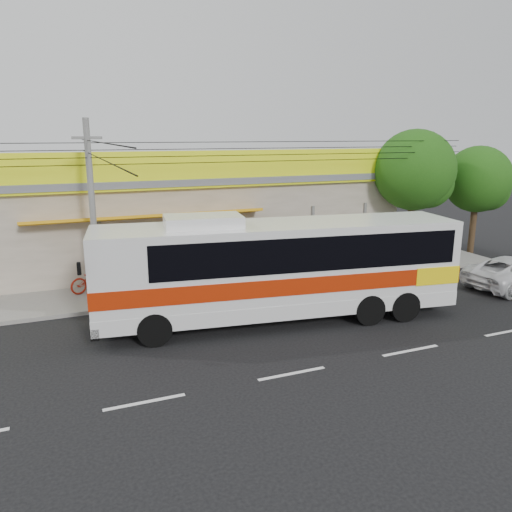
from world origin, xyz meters
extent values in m
plane|color=black|center=(0.00, 0.00, 0.00)|extent=(120.00, 120.00, 0.00)
cube|color=slate|center=(0.00, 6.00, 0.07)|extent=(30.00, 3.20, 0.15)
cube|color=gray|center=(0.00, 11.60, 2.10)|extent=(22.00, 8.00, 4.20)
cube|color=slate|center=(0.00, 11.60, 4.35)|extent=(22.60, 8.60, 0.30)
cube|color=#F0FF16|center=(0.00, 7.48, 4.90)|extent=(22.00, 0.24, 1.60)
cube|color=#AE0925|center=(-2.00, 7.45, 4.90)|extent=(9.00, 0.10, 1.20)
cube|color=#177214|center=(6.50, 7.45, 4.90)|extent=(2.40, 0.10, 1.10)
cube|color=navy|center=(9.20, 7.45, 4.90)|extent=(2.20, 0.10, 1.10)
cube|color=orange|center=(-2.00, 7.30, 3.00)|extent=(10.00, 1.20, 0.37)
cube|color=silver|center=(1.35, 1.36, 1.97)|extent=(12.65, 4.23, 3.00)
cube|color=#AE2307|center=(1.35, 1.36, 1.60)|extent=(12.69, 4.28, 0.57)
cube|color=yellow|center=(6.68, 0.63, 1.60)|extent=(2.00, 2.84, 0.62)
cube|color=black|center=(2.07, 1.26, 2.64)|extent=(10.60, 3.99, 1.14)
cube|color=black|center=(-4.72, 2.18, 2.43)|extent=(0.47, 2.28, 1.55)
cube|color=silver|center=(-1.21, 1.71, 3.65)|extent=(2.65, 1.77, 0.37)
cylinder|color=black|center=(-3.11, 0.78, 0.54)|extent=(1.11, 0.47, 1.08)
cylinder|color=black|center=(-2.80, 3.10, 0.54)|extent=(1.11, 0.47, 1.08)
cylinder|color=black|center=(5.40, -0.37, 0.54)|extent=(1.11, 0.47, 1.08)
cylinder|color=black|center=(5.71, 1.94, 0.54)|extent=(1.11, 0.47, 1.08)
imported|color=#98190B|center=(-4.42, 6.82, 0.68)|extent=(2.12, 1.42, 1.05)
cylinder|color=slate|center=(-4.35, 5.40, 3.48)|extent=(0.23, 0.23, 6.96)
cube|color=slate|center=(-4.35, 5.40, 6.26)|extent=(1.04, 0.10, 0.10)
cylinder|color=#312113|center=(11.17, 6.64, 1.69)|extent=(0.38, 0.38, 3.38)
sphere|color=#194A10|center=(11.17, 6.64, 4.65)|extent=(4.02, 4.02, 4.02)
sphere|color=#194A10|center=(11.80, 6.32, 4.02)|extent=(2.54, 2.54, 2.54)
cylinder|color=#312113|center=(15.33, 6.59, 1.48)|extent=(0.33, 0.33, 2.96)
sphere|color=#194A10|center=(15.33, 6.59, 4.06)|extent=(3.51, 3.51, 3.51)
sphere|color=#194A10|center=(15.88, 6.31, 3.51)|extent=(2.22, 2.22, 2.22)
camera|label=1|loc=(-5.60, -13.72, 6.39)|focal=35.00mm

